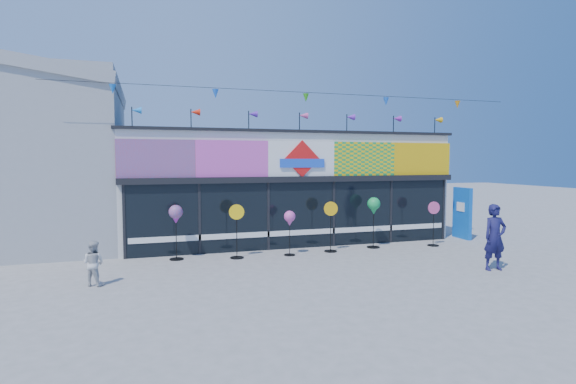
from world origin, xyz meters
name	(u,v)px	position (x,y,z in m)	size (l,w,h in m)	color
ground	(342,271)	(0.00, 0.00, 0.00)	(80.00, 80.00, 0.00)	gray
kite_shop	(281,185)	(0.00, 5.94, 2.05)	(16.00, 5.70, 5.31)	white
neighbour_building	(1,156)	(-10.00, 7.00, 3.20)	(8.18, 7.20, 6.87)	#97999C
blue_sign	(462,213)	(6.61, 3.32, 1.00)	(0.20, 1.00, 1.99)	blue
spinner_0	(176,216)	(-4.28, 2.82, 1.35)	(0.43, 0.43, 1.69)	black
spinner_1	(237,230)	(-2.47, 2.45, 0.89)	(0.47, 0.43, 1.68)	black
spinner_2	(290,220)	(-0.77, 2.36, 1.15)	(0.36, 0.36, 1.44)	black
spinner_3	(331,225)	(0.71, 2.50, 0.89)	(0.47, 0.43, 1.68)	black
spinner_4	(374,207)	(2.41, 2.69, 1.41)	(0.45, 0.45, 1.77)	black
spinner_5	(434,222)	(4.61, 2.35, 0.84)	(0.45, 0.40, 1.59)	black
adult_man	(495,237)	(4.06, -1.20, 0.92)	(0.67, 0.44, 1.84)	#171646
child	(93,263)	(-6.39, 0.48, 0.55)	(0.53, 0.31, 1.10)	silver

